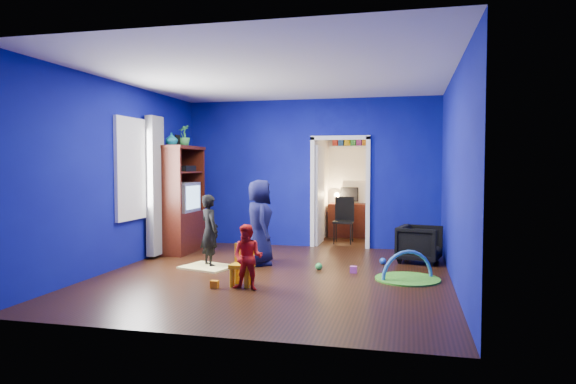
% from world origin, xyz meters
% --- Properties ---
extents(floor, '(5.00, 5.50, 0.01)m').
position_xyz_m(floor, '(0.00, 0.00, 0.00)').
color(floor, black).
rests_on(floor, ground).
extents(ceiling, '(5.00, 5.50, 0.01)m').
position_xyz_m(ceiling, '(0.00, 0.00, 2.90)').
color(ceiling, white).
rests_on(ceiling, wall_back).
extents(wall_back, '(5.00, 0.02, 2.90)m').
position_xyz_m(wall_back, '(0.00, 2.75, 1.45)').
color(wall_back, '#0A0C75').
rests_on(wall_back, floor).
extents(wall_front, '(5.00, 0.02, 2.90)m').
position_xyz_m(wall_front, '(0.00, -2.75, 1.45)').
color(wall_front, '#0A0C75').
rests_on(wall_front, floor).
extents(wall_left, '(0.02, 5.50, 2.90)m').
position_xyz_m(wall_left, '(-2.50, 0.00, 1.45)').
color(wall_left, '#0A0C75').
rests_on(wall_left, floor).
extents(wall_right, '(0.02, 5.50, 2.90)m').
position_xyz_m(wall_right, '(2.50, 0.00, 1.45)').
color(wall_right, '#0A0C75').
rests_on(wall_right, floor).
extents(alcove, '(1.00, 1.75, 2.50)m').
position_xyz_m(alcove, '(0.60, 3.62, 1.25)').
color(alcove, silver).
rests_on(alcove, floor).
extents(armchair, '(0.80, 0.79, 0.61)m').
position_xyz_m(armchair, '(2.09, 1.51, 0.31)').
color(armchair, black).
rests_on(armchair, floor).
extents(child_black, '(0.49, 0.49, 1.15)m').
position_xyz_m(child_black, '(-1.16, 0.37, 0.57)').
color(child_black, black).
rests_on(child_black, floor).
extents(child_navy, '(0.69, 0.80, 1.38)m').
position_xyz_m(child_navy, '(-0.44, 0.72, 0.69)').
color(child_navy, '#10183C').
rests_on(child_navy, floor).
extents(toddler_red, '(0.43, 0.34, 0.85)m').
position_xyz_m(toddler_red, '(-0.11, -0.94, 0.42)').
color(toddler_red, red).
rests_on(toddler_red, floor).
extents(vase, '(0.25, 0.25, 0.23)m').
position_xyz_m(vase, '(-2.22, 1.25, 2.07)').
color(vase, '#0B4E5E').
rests_on(vase, tv_armoire).
extents(potted_plant, '(0.30, 0.30, 0.41)m').
position_xyz_m(potted_plant, '(-2.22, 1.77, 2.16)').
color(potted_plant, green).
rests_on(potted_plant, tv_armoire).
extents(tv_armoire, '(0.58, 1.14, 1.96)m').
position_xyz_m(tv_armoire, '(-2.22, 1.55, 0.98)').
color(tv_armoire, '#381409').
rests_on(tv_armoire, floor).
extents(crt_tv, '(0.46, 0.70, 0.54)m').
position_xyz_m(crt_tv, '(-2.18, 1.55, 1.02)').
color(crt_tv, silver).
rests_on(crt_tv, tv_armoire).
extents(yellow_blanket, '(0.89, 0.79, 0.03)m').
position_xyz_m(yellow_blanket, '(-1.16, 0.27, 0.01)').
color(yellow_blanket, '#F2E07A').
rests_on(yellow_blanket, floor).
extents(hopper_ball, '(0.36, 0.36, 0.36)m').
position_xyz_m(hopper_ball, '(-0.49, 0.97, 0.18)').
color(hopper_ball, yellow).
rests_on(hopper_ball, floor).
extents(kid_chair, '(0.30, 0.30, 0.50)m').
position_xyz_m(kid_chair, '(-0.26, -0.74, 0.25)').
color(kid_chair, yellow).
rests_on(kid_chair, floor).
extents(play_mat, '(0.90, 0.90, 0.02)m').
position_xyz_m(play_mat, '(1.90, 0.13, 0.01)').
color(play_mat, green).
rests_on(play_mat, floor).
extents(toy_arch, '(0.72, 0.45, 0.81)m').
position_xyz_m(toy_arch, '(1.90, 0.13, 0.02)').
color(toy_arch, '#3F8CD8').
rests_on(toy_arch, floor).
extents(window_left, '(0.03, 0.95, 1.55)m').
position_xyz_m(window_left, '(-2.48, 0.35, 1.55)').
color(window_left, white).
rests_on(window_left, wall_left).
extents(curtain, '(0.14, 0.42, 2.40)m').
position_xyz_m(curtain, '(-2.37, 0.90, 1.25)').
color(curtain, slate).
rests_on(curtain, floor).
extents(doorway, '(1.16, 0.10, 2.10)m').
position_xyz_m(doorway, '(0.60, 2.75, 1.05)').
color(doorway, white).
rests_on(doorway, floor).
extents(study_desk, '(0.88, 0.44, 0.75)m').
position_xyz_m(study_desk, '(0.60, 4.26, 0.38)').
color(study_desk, '#3D140A').
rests_on(study_desk, floor).
extents(desk_monitor, '(0.40, 0.05, 0.32)m').
position_xyz_m(desk_monitor, '(0.60, 4.38, 0.95)').
color(desk_monitor, black).
rests_on(desk_monitor, study_desk).
extents(desk_lamp, '(0.14, 0.14, 0.14)m').
position_xyz_m(desk_lamp, '(0.32, 4.32, 0.93)').
color(desk_lamp, '#FFD88C').
rests_on(desk_lamp, study_desk).
extents(folding_chair, '(0.40, 0.40, 0.92)m').
position_xyz_m(folding_chair, '(0.60, 3.30, 0.46)').
color(folding_chair, black).
rests_on(folding_chair, floor).
extents(book_shelf, '(0.88, 0.24, 0.04)m').
position_xyz_m(book_shelf, '(0.60, 4.37, 2.02)').
color(book_shelf, white).
rests_on(book_shelf, study_desk).
extents(toy_0, '(0.11, 0.11, 0.11)m').
position_xyz_m(toy_0, '(1.51, 1.20, 0.06)').
color(toy_0, blue).
rests_on(toy_0, floor).
extents(toy_1, '(0.10, 0.08, 0.10)m').
position_xyz_m(toy_1, '(-0.56, -0.95, 0.05)').
color(toy_1, orange).
rests_on(toy_1, floor).
extents(toy_2, '(0.11, 0.11, 0.11)m').
position_xyz_m(toy_2, '(0.57, 0.54, 0.06)').
color(toy_2, green).
rests_on(toy_2, floor).
extents(toy_3, '(0.10, 0.08, 0.10)m').
position_xyz_m(toy_3, '(1.11, 0.42, 0.05)').
color(toy_3, '#C74AB7').
rests_on(toy_3, floor).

